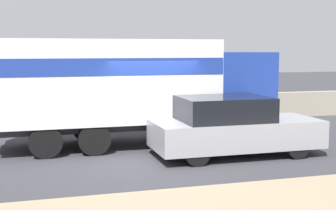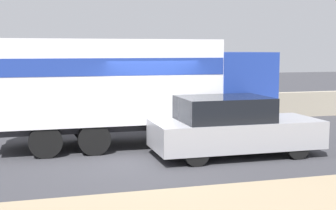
{
  "view_description": "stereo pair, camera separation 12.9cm",
  "coord_description": "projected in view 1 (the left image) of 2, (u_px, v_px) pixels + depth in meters",
  "views": [
    {
      "loc": [
        -3.12,
        -11.35,
        2.8
      ],
      "look_at": [
        0.44,
        0.9,
        1.28
      ],
      "focal_mm": 50.0,
      "sensor_mm": 36.0,
      "label": 1
    },
    {
      "loc": [
        -3.0,
        -11.38,
        2.8
      ],
      "look_at": [
        0.44,
        0.9,
        1.28
      ],
      "focal_mm": 50.0,
      "sensor_mm": 36.0,
      "label": 2
    }
  ],
  "objects": [
    {
      "name": "box_truck",
      "position": [
        131.0,
        83.0,
        13.57
      ],
      "size": [
        7.99,
        2.49,
        3.07
      ],
      "color": "navy",
      "rests_on": "ground_plane"
    },
    {
      "name": "ground_plane",
      "position": [
        161.0,
        159.0,
        12.02
      ],
      "size": [
        80.0,
        80.0,
        0.0
      ],
      "primitive_type": "plane",
      "color": "#38383D"
    },
    {
      "name": "car_hatchback",
      "position": [
        233.0,
        127.0,
        12.3
      ],
      "size": [
        4.42,
        1.81,
        1.58
      ],
      "color": "#9E9EA3",
      "rests_on": "ground_plane"
    },
    {
      "name": "stone_wall_backdrop",
      "position": [
        120.0,
        111.0,
        17.55
      ],
      "size": [
        60.0,
        0.35,
        1.03
      ],
      "color": "#A39984",
      "rests_on": "ground_plane"
    }
  ]
}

